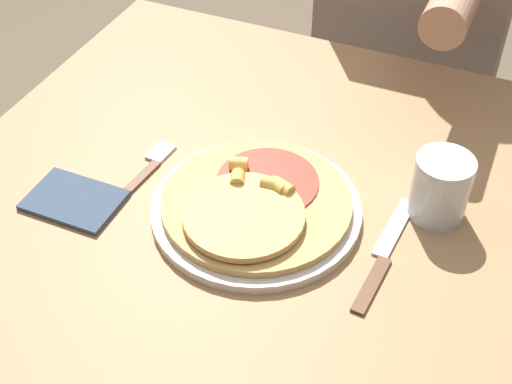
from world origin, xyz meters
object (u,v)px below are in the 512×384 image
Objects in this scene: plate at (256,209)px; pizza at (254,203)px; knife at (384,255)px; person_diner at (417,5)px; drinking_glass at (440,187)px; fork at (144,173)px; dining_table at (265,256)px.

pizza reaches higher than plate.
knife is 0.71m from person_diner.
person_diner reaches higher than drinking_glass.
fork is (-0.19, 0.01, -0.00)m from plate.
drinking_glass is 0.61m from person_diner.
knife is (0.37, -0.02, 0.00)m from fork.
pizza is 0.19m from fork.
fork is (-0.19, -0.02, 0.12)m from dining_table.
drinking_glass is at bearing -73.75° from person_diner.
dining_table is at bearing 167.56° from knife.
person_diner reaches higher than dining_table.
plate is (-0.00, -0.03, 0.13)m from dining_table.
fork is at bearing 177.30° from knife.
knife reaches higher than dining_table.
dining_table is 0.23m from fork.
knife is at bearing -12.44° from dining_table.
pizza is at bearing -4.94° from fork.
person_diner is (-0.13, 0.69, -0.00)m from knife.
plate is at bearing -90.99° from dining_table.
dining_table is at bearing 7.13° from fork.
pizza reaches higher than fork.
dining_table is 0.67m from person_diner.
plate is 3.10× the size of drinking_glass.
pizza is at bearing -90.99° from dining_table.
knife is (0.19, -0.04, 0.12)m from dining_table.
pizza is (-0.00, -0.04, 0.15)m from dining_table.
plate is 1.11× the size of pizza.
knife is at bearing -2.70° from fork.
pizza is at bearing -94.87° from person_diner.
drinking_glass reaches higher than fork.
fork is at bearing -172.87° from dining_table.
pizza is 1.50× the size of fork.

